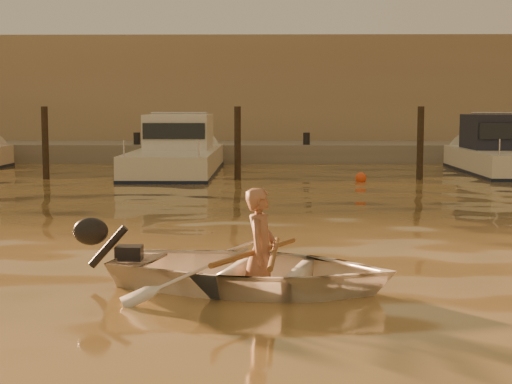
{
  "coord_description": "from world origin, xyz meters",
  "views": [
    {
      "loc": [
        0.61,
        -7.68,
        2.02
      ],
      "look_at": [
        0.45,
        3.85,
        0.75
      ],
      "focal_mm": 55.0,
      "sensor_mm": 36.0,
      "label": 1
    }
  ],
  "objects_px": {
    "dinghy": "(252,270)",
    "moored_boat_2": "(177,152)",
    "person": "(261,252)",
    "waterfront_building": "(253,97)",
    "moored_boat_4": "(500,152)"
  },
  "relations": [
    {
      "from": "dinghy",
      "to": "moored_boat_2",
      "type": "height_order",
      "value": "moored_boat_2"
    },
    {
      "from": "person",
      "to": "moored_boat_2",
      "type": "height_order",
      "value": "moored_boat_2"
    },
    {
      "from": "dinghy",
      "to": "waterfront_building",
      "type": "relative_size",
      "value": 0.07
    },
    {
      "from": "moored_boat_4",
      "to": "moored_boat_2",
      "type": "bearing_deg",
      "value": 180.0
    },
    {
      "from": "moored_boat_2",
      "to": "waterfront_building",
      "type": "bearing_deg",
      "value": 79.04
    },
    {
      "from": "dinghy",
      "to": "person",
      "type": "relative_size",
      "value": 2.22
    },
    {
      "from": "person",
      "to": "moored_boat_4",
      "type": "relative_size",
      "value": 0.22
    },
    {
      "from": "dinghy",
      "to": "moored_boat_2",
      "type": "xyz_separation_m",
      "value": [
        -2.58,
        15.15,
        0.42
      ]
    },
    {
      "from": "moored_boat_4",
      "to": "waterfront_building",
      "type": "bearing_deg",
      "value": 124.79
    },
    {
      "from": "waterfront_building",
      "to": "person",
      "type": "bearing_deg",
      "value": -88.81
    },
    {
      "from": "person",
      "to": "moored_boat_4",
      "type": "xyz_separation_m",
      "value": [
        7.1,
        15.18,
        0.21
      ]
    },
    {
      "from": "moored_boat_2",
      "to": "waterfront_building",
      "type": "relative_size",
      "value": 0.17
    },
    {
      "from": "person",
      "to": "waterfront_building",
      "type": "distance_m",
      "value": 26.26
    },
    {
      "from": "moored_boat_4",
      "to": "waterfront_building",
      "type": "height_order",
      "value": "waterfront_building"
    },
    {
      "from": "person",
      "to": "moored_boat_2",
      "type": "bearing_deg",
      "value": 24.59
    }
  ]
}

